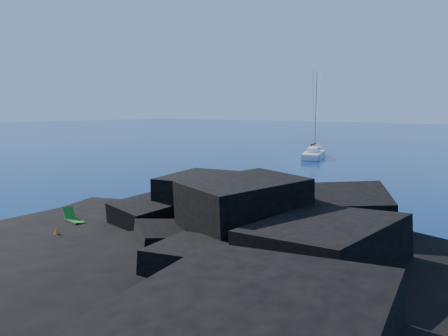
# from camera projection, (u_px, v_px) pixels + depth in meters

# --- Properties ---
(ground) EXTENTS (400.00, 400.00, 0.00)m
(ground) POSITION_uv_depth(u_px,v_px,m) (17.00, 222.00, 25.46)
(ground) COLOR #04113E
(ground) RESTS_ON ground
(headland) EXTENTS (24.00, 24.00, 3.60)m
(headland) POSITION_uv_depth(u_px,v_px,m) (221.00, 255.00, 19.62)
(headland) COLOR black
(headland) RESTS_ON ground
(beach) EXTENTS (9.08, 6.86, 0.70)m
(beach) POSITION_uv_depth(u_px,v_px,m) (67.00, 233.00, 23.02)
(beach) COLOR black
(beach) RESTS_ON ground
(surf_foam) EXTENTS (10.00, 8.00, 0.06)m
(surf_foam) POSITION_uv_depth(u_px,v_px,m) (140.00, 218.00, 26.17)
(surf_foam) COLOR white
(surf_foam) RESTS_ON ground
(sailboat) EXTENTS (5.95, 11.13, 11.54)m
(sailboat) POSITION_uv_depth(u_px,v_px,m) (314.00, 158.00, 59.17)
(sailboat) COLOR silver
(sailboat) RESTS_ON ground
(deck_chair) EXTENTS (1.58, 0.84, 1.04)m
(deck_chair) POSITION_uv_depth(u_px,v_px,m) (75.00, 217.00, 22.96)
(deck_chair) COLOR #1B7B21
(deck_chair) RESTS_ON beach
(towel) EXTENTS (2.13, 1.26, 0.05)m
(towel) POSITION_uv_depth(u_px,v_px,m) (40.00, 223.00, 23.73)
(towel) COLOR white
(towel) RESTS_ON beach
(sunbather) EXTENTS (1.62, 0.63, 0.21)m
(sunbather) POSITION_uv_depth(u_px,v_px,m) (40.00, 220.00, 23.71)
(sunbather) COLOR #EAAA7B
(sunbather) RESTS_ON towel
(marker_cone) EXTENTS (0.49, 0.49, 0.62)m
(marker_cone) POSITION_uv_depth(u_px,v_px,m) (57.00, 233.00, 20.70)
(marker_cone) COLOR orange
(marker_cone) RESTS_ON beach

